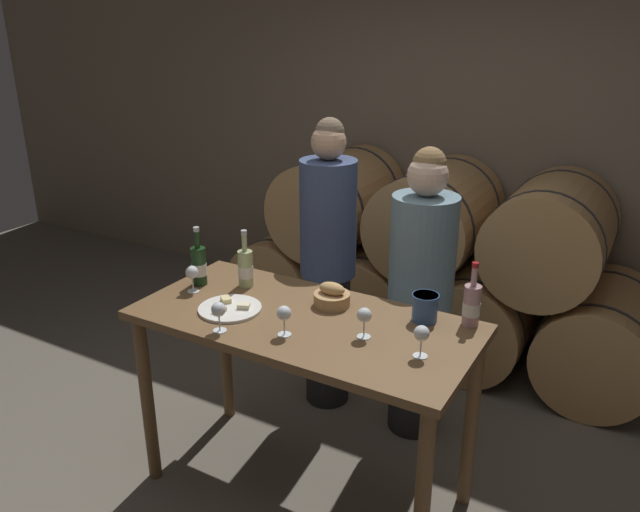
{
  "coord_description": "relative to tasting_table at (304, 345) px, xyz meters",
  "views": [
    {
      "loc": [
        1.33,
        -2.15,
        2.22
      ],
      "look_at": [
        0.0,
        0.15,
        1.21
      ],
      "focal_mm": 35.0,
      "sensor_mm": 36.0,
      "label": 1
    }
  ],
  "objects": [
    {
      "name": "ground_plane",
      "position": [
        0.0,
        0.0,
        -0.82
      ],
      "size": [
        10.0,
        10.0,
        0.0
      ],
      "primitive_type": "plane",
      "color": "#665E51"
    },
    {
      "name": "stone_wall_back",
      "position": [
        0.0,
        2.28,
        0.78
      ],
      "size": [
        10.0,
        0.12,
        3.2
      ],
      "color": "gray",
      "rests_on": "ground_plane"
    },
    {
      "name": "wine_glass_center",
      "position": [
        0.01,
        -0.18,
        0.24
      ],
      "size": [
        0.06,
        0.06,
        0.14
      ],
      "color": "white",
      "rests_on": "tasting_table"
    },
    {
      "name": "wine_glass_far_right",
      "position": [
        0.58,
        -0.06,
        0.24
      ],
      "size": [
        0.06,
        0.06,
        0.14
      ],
      "color": "white",
      "rests_on": "tasting_table"
    },
    {
      "name": "bread_basket",
      "position": [
        0.05,
        0.18,
        0.18
      ],
      "size": [
        0.17,
        0.17,
        0.11
      ],
      "color": "tan",
      "rests_on": "tasting_table"
    },
    {
      "name": "wine_bottle_white",
      "position": [
        -0.44,
        0.16,
        0.24
      ],
      "size": [
        0.08,
        0.08,
        0.3
      ],
      "color": "#ADBC7F",
      "rests_on": "tasting_table"
    },
    {
      "name": "barrel_stack",
      "position": [
        0.0,
        1.71,
        -0.21
      ],
      "size": [
        2.94,
        0.9,
        1.33
      ],
      "color": "tan",
      "rests_on": "ground_plane"
    },
    {
      "name": "person_left",
      "position": [
        -0.3,
        0.76,
        0.07
      ],
      "size": [
        0.32,
        0.32,
        1.73
      ],
      "color": "#232326",
      "rests_on": "ground_plane"
    },
    {
      "name": "wine_bottle_rose",
      "position": [
        0.67,
        0.31,
        0.23
      ],
      "size": [
        0.08,
        0.08,
        0.29
      ],
      "color": "#BC8E93",
      "rests_on": "tasting_table"
    },
    {
      "name": "wine_glass_far_left",
      "position": [
        -0.62,
        -0.03,
        0.24
      ],
      "size": [
        0.06,
        0.06,
        0.14
      ],
      "color": "white",
      "rests_on": "tasting_table"
    },
    {
      "name": "wine_glass_right",
      "position": [
        0.32,
        -0.03,
        0.24
      ],
      "size": [
        0.06,
        0.06,
        0.14
      ],
      "color": "white",
      "rests_on": "tasting_table"
    },
    {
      "name": "blue_crock",
      "position": [
        0.48,
        0.25,
        0.21
      ],
      "size": [
        0.12,
        0.12,
        0.13
      ],
      "color": "#335693",
      "rests_on": "tasting_table"
    },
    {
      "name": "tasting_table",
      "position": [
        0.0,
        0.0,
        0.0
      ],
      "size": [
        1.56,
        0.74,
        0.96
      ],
      "color": "brown",
      "rests_on": "ground_plane"
    },
    {
      "name": "cheese_plate",
      "position": [
        -0.34,
        -0.1,
        0.15
      ],
      "size": [
        0.29,
        0.29,
        0.04
      ],
      "color": "white",
      "rests_on": "tasting_table"
    },
    {
      "name": "person_right",
      "position": [
        0.27,
        0.76,
        0.01
      ],
      "size": [
        0.35,
        0.35,
        1.63
      ],
      "color": "#232326",
      "rests_on": "ground_plane"
    },
    {
      "name": "wine_bottle_red",
      "position": [
        -0.66,
        0.06,
        0.24
      ],
      "size": [
        0.08,
        0.08,
        0.3
      ],
      "color": "#193819",
      "rests_on": "tasting_table"
    },
    {
      "name": "wine_glass_left",
      "position": [
        -0.25,
        -0.29,
        0.24
      ],
      "size": [
        0.06,
        0.06,
        0.14
      ],
      "color": "white",
      "rests_on": "tasting_table"
    }
  ]
}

